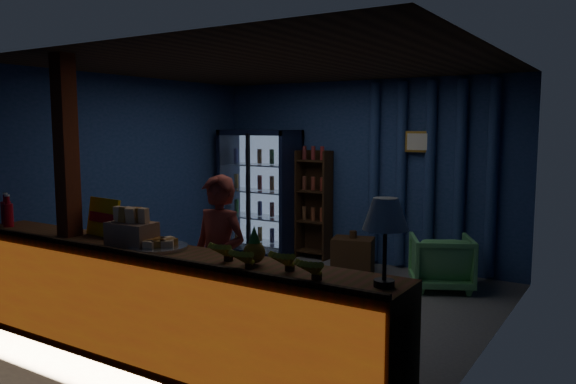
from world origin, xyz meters
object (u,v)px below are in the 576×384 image
object	(u,v)px
table_lamp	(385,218)
green_chair	(441,262)
pastry_tray	(158,246)
shopkeeper	(219,262)

from	to	relation	value
table_lamp	green_chair	bearing A→B (deg)	100.97
pastry_tray	shopkeeper	bearing A→B (deg)	64.43
green_chair	table_lamp	world-z (taller)	table_lamp
green_chair	pastry_tray	world-z (taller)	pastry_tray
green_chair	pastry_tray	bearing A→B (deg)	41.50
pastry_tray	green_chair	bearing A→B (deg)	67.84
shopkeeper	green_chair	world-z (taller)	shopkeeper
table_lamp	shopkeeper	bearing A→B (deg)	163.41
green_chair	pastry_tray	size ratio (longest dim) A/B	1.47
green_chair	table_lamp	distance (m)	3.58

